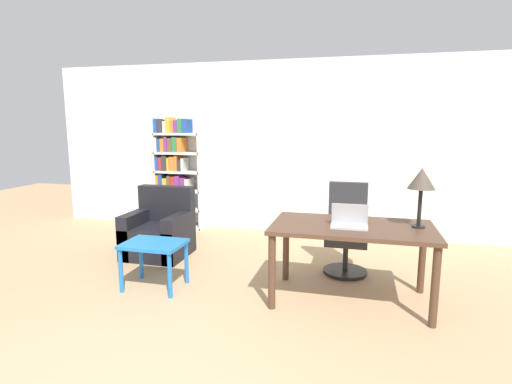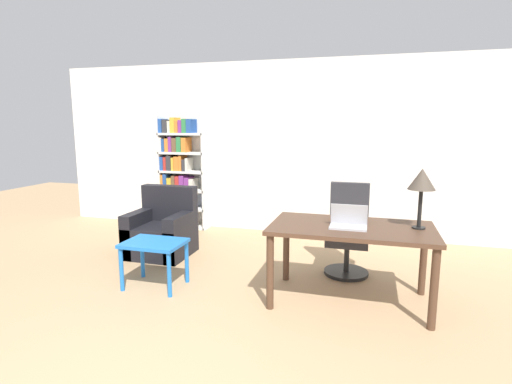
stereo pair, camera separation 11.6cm
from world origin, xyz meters
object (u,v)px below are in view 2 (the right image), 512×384
laptop (348,222)px  armchair (162,233)px  office_chair (348,233)px  side_table_blue (154,249)px  table_lamp (422,181)px  desk (351,236)px  bookshelf (180,174)px

laptop → armchair: 2.65m
laptop → office_chair: office_chair is taller
laptop → armchair: bearing=160.9°
side_table_blue → office_chair: bearing=27.2°
table_lamp → armchair: size_ratio=0.63×
side_table_blue → armchair: bearing=115.2°
desk → office_chair: bearing=94.8°
armchair → desk: bearing=-17.6°
table_lamp → office_chair: size_ratio=0.54×
laptop → side_table_blue: size_ratio=0.55×
laptop → bookshelf: bookshelf is taller
side_table_blue → bookshelf: bookshelf is taller
office_chair → side_table_blue: size_ratio=1.69×
bookshelf → armchair: bearing=-73.2°
office_chair → bookshelf: size_ratio=0.57×
side_table_blue → armchair: (-0.47, 0.99, -0.12)m
table_lamp → armchair: table_lamp is taller
side_table_blue → armchair: 1.10m
desk → laptop: (-0.03, -0.06, 0.15)m
laptop → table_lamp: 0.76m
table_lamp → bookshelf: 4.11m
table_lamp → office_chair: 1.23m
side_table_blue → bookshelf: 2.60m
desk → laptop: bearing=-112.3°
armchair → bookshelf: size_ratio=0.48×
laptop → bookshelf: bearing=142.0°
laptop → desk: bearing=67.7°
laptop → office_chair: bearing=92.7°
armchair → side_table_blue: bearing=-64.8°
laptop → side_table_blue: bearing=-176.0°
desk → table_lamp: 0.82m
table_lamp → bookshelf: bookshelf is taller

